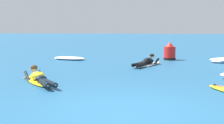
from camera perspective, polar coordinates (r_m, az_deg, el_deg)
The scene contains 5 objects.
ground_plane at distance 16.51m, azimuth 5.00°, elevation 0.46°, with size 120.00×120.00×0.00m, color #235B84.
surfer_near at distance 9.83m, azimuth -13.07°, elevation -2.91°, with size 1.79×2.37×0.54m.
surfer_far at distance 13.94m, azimuth 6.39°, elevation -0.10°, with size 1.44×2.60×0.54m.
whitewater_mid_right at distance 16.50m, azimuth -7.68°, elevation 0.68°, with size 1.93×1.33×0.16m.
channel_marker_buoy at distance 16.45m, azimuth 10.39°, elevation 1.62°, with size 0.62×0.62×0.93m.
Camera 1 is at (0.44, -6.42, 1.71)m, focal length 50.57 mm.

